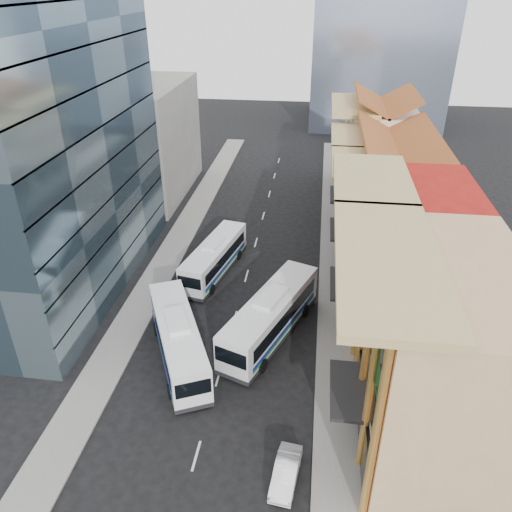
# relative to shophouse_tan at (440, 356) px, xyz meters

# --- Properties ---
(ground) EXTENTS (200.00, 200.00, 0.00)m
(ground) POSITION_rel_shophouse_tan_xyz_m (-14.00, -5.00, -6.00)
(ground) COLOR black
(ground) RESTS_ON ground
(sidewalk_right) EXTENTS (3.00, 90.00, 0.15)m
(sidewalk_right) POSITION_rel_shophouse_tan_xyz_m (-5.50, 17.00, -5.92)
(sidewalk_right) COLOR slate
(sidewalk_right) RESTS_ON ground
(sidewalk_left) EXTENTS (3.00, 90.00, 0.15)m
(sidewalk_left) POSITION_rel_shophouse_tan_xyz_m (-22.50, 17.00, -5.92)
(sidewalk_left) COLOR slate
(sidewalk_left) RESTS_ON ground
(shophouse_tan) EXTENTS (8.00, 14.00, 12.00)m
(shophouse_tan) POSITION_rel_shophouse_tan_xyz_m (0.00, 0.00, 0.00)
(shophouse_tan) COLOR tan
(shophouse_tan) RESTS_ON ground
(shophouse_red) EXTENTS (8.00, 10.00, 12.00)m
(shophouse_red) POSITION_rel_shophouse_tan_xyz_m (0.00, 12.00, 0.00)
(shophouse_red) COLOR #A61912
(shophouse_red) RESTS_ON ground
(shophouse_cream_near) EXTENTS (8.00, 9.00, 10.00)m
(shophouse_cream_near) POSITION_rel_shophouse_tan_xyz_m (0.00, 21.50, -1.00)
(shophouse_cream_near) COLOR silver
(shophouse_cream_near) RESTS_ON ground
(shophouse_cream_mid) EXTENTS (8.00, 9.00, 10.00)m
(shophouse_cream_mid) POSITION_rel_shophouse_tan_xyz_m (0.00, 30.50, -1.00)
(shophouse_cream_mid) COLOR silver
(shophouse_cream_mid) RESTS_ON ground
(shophouse_cream_far) EXTENTS (8.00, 12.00, 11.00)m
(shophouse_cream_far) POSITION_rel_shophouse_tan_xyz_m (0.00, 41.00, -0.50)
(shophouse_cream_far) COLOR silver
(shophouse_cream_far) RESTS_ON ground
(office_tower) EXTENTS (12.00, 26.00, 30.00)m
(office_tower) POSITION_rel_shophouse_tan_xyz_m (-31.00, 14.00, 9.00)
(office_tower) COLOR #3C515F
(office_tower) RESTS_ON ground
(office_block_far) EXTENTS (10.00, 18.00, 14.00)m
(office_block_far) POSITION_rel_shophouse_tan_xyz_m (-30.00, 37.00, 1.00)
(office_block_far) COLOR gray
(office_block_far) RESTS_ON ground
(bus_left_near) EXTENTS (7.39, 11.72, 3.74)m
(bus_left_near) POSITION_rel_shophouse_tan_xyz_m (-17.29, 4.53, -4.13)
(bus_left_near) COLOR white
(bus_left_near) RESTS_ON ground
(bus_left_far) EXTENTS (4.78, 11.16, 3.49)m
(bus_left_far) POSITION_rel_shophouse_tan_xyz_m (-17.14, 17.18, -4.26)
(bus_left_far) COLOR white
(bus_left_far) RESTS_ON ground
(bus_right) EXTENTS (7.14, 12.61, 3.98)m
(bus_right) POSITION_rel_shophouse_tan_xyz_m (-10.75, 8.13, -4.01)
(bus_right) COLOR silver
(bus_right) RESTS_ON ground
(sedan_right) EXTENTS (1.76, 3.91, 1.25)m
(sedan_right) POSITION_rel_shophouse_tan_xyz_m (-8.50, -4.91, -5.38)
(sedan_right) COLOR silver
(sedan_right) RESTS_ON ground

